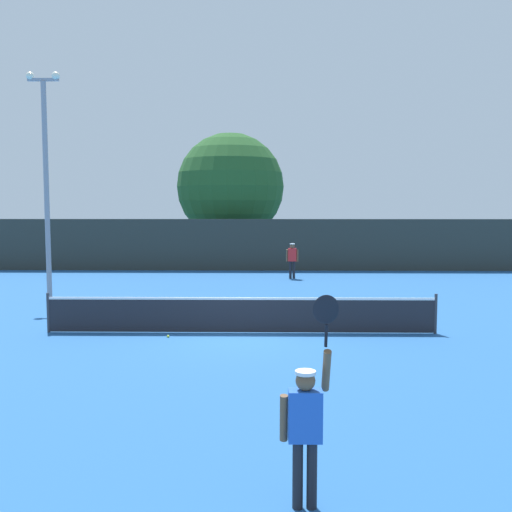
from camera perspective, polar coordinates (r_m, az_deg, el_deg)
name	(u,v)px	position (r m, az deg, el deg)	size (l,w,h in m)	color
ground_plane	(241,333)	(15.95, -1.46, -7.45)	(120.00, 120.00, 0.00)	#235693
tennis_net	(241,314)	(15.85, -1.47, -5.64)	(10.48, 0.08, 1.07)	#232328
perimeter_fence	(253,245)	(30.71, -0.32, 1.09)	(29.55, 0.12, 2.69)	#2D332D
player_serving	(306,417)	(6.87, 4.88, -15.32)	(0.67, 0.39, 2.43)	blue
player_receiving	(292,257)	(27.36, 3.52, -0.11)	(0.57, 0.24, 1.65)	red
tennis_ball	(168,336)	(15.55, -8.50, -7.70)	(0.07, 0.07, 0.07)	#CCE033
light_pole	(46,172)	(22.30, -19.68, 7.68)	(1.18, 0.28, 8.06)	gray
large_tree	(230,187)	(35.04, -2.50, 6.71)	(6.32, 6.32, 7.66)	brown
parked_car_near	(141,245)	(39.29, -11.09, 1.02)	(2.22, 4.34, 1.69)	red
parked_car_mid	(290,246)	(38.23, 3.30, 1.00)	(2.12, 4.29, 1.69)	#B7B7BC
parked_car_far	(414,246)	(39.47, 15.07, 0.96)	(2.06, 4.27, 1.69)	white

